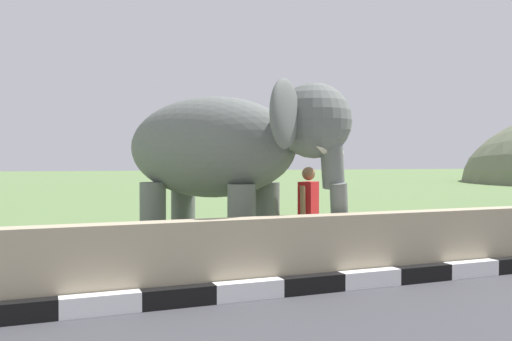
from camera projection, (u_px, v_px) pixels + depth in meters
barrier_parapet at (180, 261)px, 6.77m from camera, size 28.00×0.36×1.00m
elephant at (229, 150)px, 8.96m from camera, size 3.77×3.89×2.95m
person_handler at (308, 209)px, 9.28m from camera, size 0.55×0.50×1.66m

